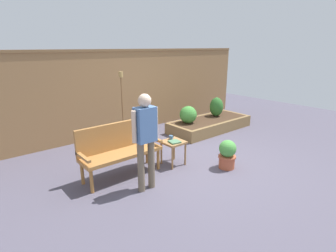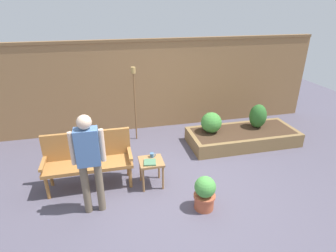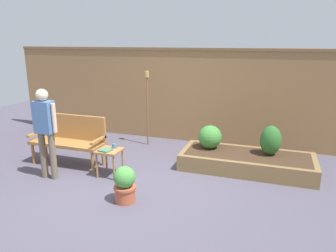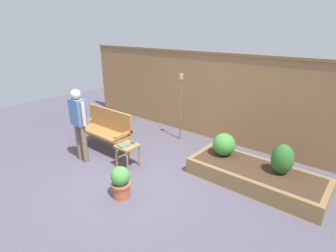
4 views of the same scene
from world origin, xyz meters
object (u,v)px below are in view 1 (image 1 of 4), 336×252
shrub_far_corner (216,107)px  tiki_torch (122,94)px  book_on_table (174,142)px  potted_boxwood (227,154)px  person_by_bench (145,134)px  shrub_near_bench (188,115)px  cup_on_table (171,137)px  side_table (173,145)px  garden_bench (119,146)px

shrub_far_corner → tiki_torch: size_ratio=0.32×
book_on_table → potted_boxwood: (0.71, -0.70, -0.21)m
tiki_torch → person_by_bench: tiki_torch is taller
potted_boxwood → shrub_near_bench: 2.14m
tiki_torch → cup_on_table: bearing=-87.7°
side_table → cup_on_table: size_ratio=4.65×
cup_on_table → shrub_near_bench: bearing=35.4°
side_table → shrub_near_bench: size_ratio=1.07×
person_by_bench → cup_on_table: bearing=29.0°
shrub_near_bench → garden_bench: bearing=-160.9°
tiki_torch → side_table: bearing=-89.1°
shrub_near_bench → person_by_bench: person_by_bench is taller
shrub_near_bench → potted_boxwood: bearing=-113.8°
potted_boxwood → shrub_near_bench: size_ratio=1.23×
book_on_table → tiki_torch: 2.00m
book_on_table → shrub_near_bench: bearing=48.6°
garden_bench → cup_on_table: (1.06, -0.18, -0.03)m
garden_bench → potted_boxwood: bearing=-32.2°
shrub_far_corner → cup_on_table: bearing=-157.8°
garden_bench → potted_boxwood: (1.70, -1.07, -0.26)m
potted_boxwood → shrub_far_corner: (1.97, 1.95, 0.28)m
shrub_near_bench → person_by_bench: 2.98m
shrub_near_bench → shrub_far_corner: (1.11, 0.00, 0.05)m
book_on_table → shrub_near_bench: 2.00m
cup_on_table → potted_boxwood: bearing=-54.4°
person_by_bench → potted_boxwood: bearing=-11.9°
garden_bench → tiki_torch: 1.91m
cup_on_table → shrub_near_bench: size_ratio=0.23×
shrub_near_bench → shrub_far_corner: shrub_far_corner is taller
side_table → book_on_table: book_on_table is taller
cup_on_table → book_on_table: size_ratio=0.53×
tiki_torch → person_by_bench: bearing=-112.2°
cup_on_table → shrub_near_bench: 1.83m
side_table → potted_boxwood: 1.03m
side_table → tiki_torch: size_ratio=0.29×
side_table → shrub_far_corner: bearing=23.9°
shrub_far_corner → person_by_bench: size_ratio=0.35×
side_table → cup_on_table: 0.17m
potted_boxwood → person_by_bench: bearing=168.1°
side_table → person_by_bench: bearing=-155.4°
shrub_near_bench → tiki_torch: (-1.56, 0.64, 0.62)m
cup_on_table → book_on_table: bearing=-111.5°
cup_on_table → potted_boxwood: (0.63, -0.89, -0.23)m
shrub_far_corner → tiki_torch: bearing=166.5°
garden_bench → potted_boxwood: 2.02m
cup_on_table → person_by_bench: 1.20m
potted_boxwood → person_by_bench: 1.78m
side_table → person_by_bench: size_ratio=0.31×
potted_boxwood → shrub_near_bench: shrub_near_bench is taller
garden_bench → book_on_table: 1.05m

